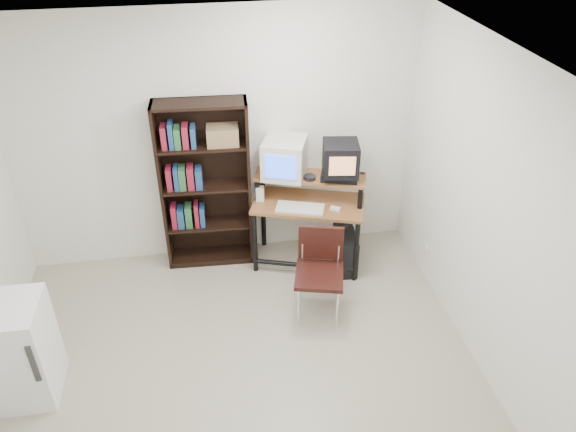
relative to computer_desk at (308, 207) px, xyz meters
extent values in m
cube|color=#B3AB94|center=(-0.86, -1.62, -0.68)|extent=(4.00, 4.00, 0.01)
cube|color=white|center=(-0.86, -1.62, 1.92)|extent=(4.00, 4.00, 0.01)
cube|color=white|center=(-0.86, 0.38, 0.62)|extent=(4.00, 0.01, 2.60)
cube|color=white|center=(1.14, -1.62, 0.62)|extent=(0.01, 4.00, 2.60)
cube|color=brown|center=(-0.01, -0.02, 0.04)|extent=(1.22, 0.87, 0.03)
cube|color=brown|center=(0.03, 0.09, 0.29)|extent=(1.15, 0.66, 0.02)
cylinder|color=black|center=(-0.57, -0.08, -0.32)|extent=(0.05, 0.05, 0.72)
cylinder|color=black|center=(0.41, -0.40, -0.32)|extent=(0.05, 0.05, 0.72)
cylinder|color=black|center=(-0.42, 0.37, -0.18)|extent=(0.05, 0.05, 0.98)
cylinder|color=black|center=(0.56, 0.04, -0.18)|extent=(0.05, 0.05, 0.98)
cylinder|color=black|center=(-0.08, -0.24, -0.56)|extent=(0.99, 0.37, 0.05)
cube|color=silver|center=(-0.22, 0.17, 0.49)|extent=(0.52, 0.52, 0.38)
cube|color=blue|center=(-0.29, -0.02, 0.49)|extent=(0.29, 0.12, 0.24)
cube|color=black|center=(0.31, 0.00, 0.33)|extent=(0.42, 0.36, 0.08)
cube|color=black|center=(0.30, -0.02, 0.53)|extent=(0.38, 0.37, 0.32)
cube|color=tan|center=(0.28, -0.19, 0.53)|extent=(0.25, 0.05, 0.19)
cylinder|color=#26262B|center=(0.01, 0.02, 0.32)|extent=(0.14, 0.14, 0.05)
cube|color=silver|center=(-0.11, -0.12, 0.06)|extent=(0.51, 0.35, 0.03)
cube|color=black|center=(0.23, -0.19, 0.05)|extent=(0.27, 0.25, 0.01)
cube|color=white|center=(0.23, -0.19, 0.07)|extent=(0.12, 0.10, 0.03)
cube|color=silver|center=(-0.48, 0.11, 0.13)|extent=(0.09, 0.09, 0.17)
cube|color=black|center=(0.36, -0.18, -0.47)|extent=(0.24, 0.47, 0.42)
cube|color=black|center=(-0.07, -0.84, -0.21)|extent=(0.53, 0.53, 0.04)
cube|color=black|center=(-0.02, -0.66, 0.01)|extent=(0.41, 0.14, 0.35)
cylinder|color=silver|center=(-0.28, -0.97, -0.46)|extent=(0.02, 0.02, 0.44)
cylinder|color=silver|center=(0.06, -1.06, -0.46)|extent=(0.02, 0.02, 0.44)
cylinder|color=silver|center=(-0.19, -0.63, -0.46)|extent=(0.02, 0.02, 0.44)
cylinder|color=silver|center=(0.14, -0.72, -0.46)|extent=(0.02, 0.02, 0.44)
cube|color=black|center=(-1.44, 0.24, 0.21)|extent=(0.05, 0.30, 1.78)
cube|color=black|center=(-0.58, 0.19, 0.21)|extent=(0.05, 0.30, 1.78)
cube|color=black|center=(-1.00, 0.35, 0.21)|extent=(0.89, 0.07, 1.78)
cube|color=black|center=(-1.01, 0.21, 1.09)|extent=(0.90, 0.34, 0.03)
cube|color=black|center=(-1.01, 0.21, -0.65)|extent=(0.90, 0.34, 0.06)
cube|color=black|center=(-1.01, 0.21, -0.23)|extent=(0.84, 0.32, 0.03)
cube|color=black|center=(-1.01, 0.21, 0.21)|extent=(0.84, 0.32, 0.02)
cube|color=black|center=(-1.01, 0.21, 0.66)|extent=(0.84, 0.32, 0.02)
cube|color=olive|center=(-0.81, 0.20, 0.76)|extent=(0.31, 0.23, 0.18)
cube|color=white|center=(-2.58, -1.33, -0.23)|extent=(0.53, 0.53, 0.89)
cube|color=#333333|center=(-2.37, -1.60, -0.12)|extent=(0.04, 0.02, 0.35)
cube|color=beige|center=(1.13, -0.47, -0.38)|extent=(0.02, 0.08, 0.12)
camera|label=1|loc=(-1.03, -4.72, 3.00)|focal=35.00mm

